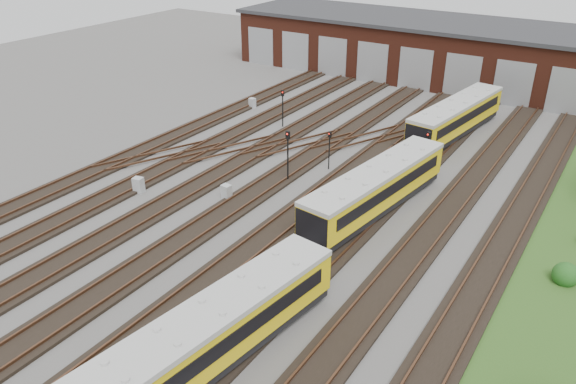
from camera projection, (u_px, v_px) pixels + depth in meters
The scene contains 14 objects.
ground at pixel (234, 234), 33.93m from camera, with size 120.00×120.00×0.00m, color #43413E.
track_network at pixel (238, 227), 34.41m from camera, with size 30.40×70.00×0.33m.
maintenance_shed at pixel (453, 51), 62.36m from camera, with size 51.00×12.50×6.35m.
metro_train at pixel (376, 189), 35.48m from camera, with size 4.12×45.45×2.74m.
signal_mast_0 at pixel (283, 104), 49.34m from camera, with size 0.31×0.30×3.35m.
signal_mast_1 at pixel (329, 146), 41.36m from camera, with size 0.24×0.23×2.99m.
signal_mast_2 at pixel (288, 150), 39.29m from camera, with size 0.30×0.28×3.82m.
signal_mast_3 at pixel (427, 147), 40.83m from camera, with size 0.32×0.31×3.17m.
relay_cabinet_0 at pixel (139, 185), 38.57m from camera, with size 0.66×0.55×1.10m, color #ACAEB1.
relay_cabinet_1 at pixel (252, 103), 54.69m from camera, with size 0.59×0.49×0.98m, color #ACAEB1.
relay_cabinet_2 at pixel (226, 192), 37.74m from camera, with size 0.62×0.51×1.03m, color #ACAEB1.
relay_cabinet_3 at pixel (384, 177), 39.75m from camera, with size 0.64×0.53×1.06m, color #ACAEB1.
relay_cabinet_4 at pixel (427, 125), 49.12m from camera, with size 0.61×0.50×1.01m, color #ACAEB1.
bush_0 at pixel (566, 272), 29.27m from camera, with size 1.36×1.36×1.36m, color #174614.
Camera 1 is at (18.47, -22.63, 17.75)m, focal length 35.00 mm.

